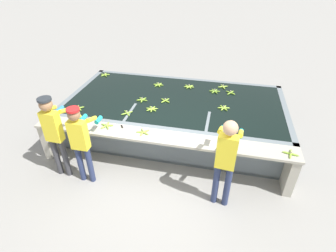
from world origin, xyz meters
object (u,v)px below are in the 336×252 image
(banana_bunch_floating_4, at_px, (78,108))
(banana_bunch_ledge_1, at_px, (107,126))
(knife_0, at_px, (123,128))
(banana_bunch_floating_9, at_px, (189,86))
(banana_bunch_floating_10, at_px, (215,91))
(banana_bunch_floating_11, at_px, (158,85))
(banana_bunch_floating_0, at_px, (152,109))
(worker_1, at_px, (80,139))
(banana_bunch_floating_1, at_px, (105,75))
(worker_2, at_px, (226,156))
(banana_bunch_floating_8, at_px, (142,100))
(banana_bunch_floating_5, at_px, (223,87))
(banana_bunch_ledge_0, at_px, (291,154))
(banana_bunch_floating_6, at_px, (224,108))
(banana_bunch_floating_3, at_px, (165,100))
(banana_bunch_floating_7, at_px, (230,93))
(worker_0, at_px, (54,130))
(banana_bunch_ledge_2, at_px, (143,132))
(banana_bunch_floating_2, at_px, (127,113))

(banana_bunch_floating_4, xyz_separation_m, banana_bunch_ledge_1, (0.93, -0.53, 0.00))
(knife_0, bearing_deg, banana_bunch_floating_9, 66.17)
(banana_bunch_floating_10, relative_size, banana_bunch_floating_11, 1.00)
(banana_bunch_floating_9, bearing_deg, banana_bunch_floating_10, -11.22)
(banana_bunch_floating_0, relative_size, banana_bunch_floating_4, 1.01)
(worker_1, bearing_deg, banana_bunch_floating_11, 75.32)
(banana_bunch_floating_1, bearing_deg, worker_2, -41.53)
(banana_bunch_floating_8, height_order, banana_bunch_ledge_1, banana_bunch_ledge_1)
(banana_bunch_floating_1, xyz_separation_m, banana_bunch_floating_5, (3.37, -0.07, 0.00))
(banana_bunch_floating_0, height_order, banana_bunch_floating_1, same)
(worker_2, relative_size, banana_bunch_ledge_0, 6.23)
(banana_bunch_floating_8, xyz_separation_m, banana_bunch_ledge_1, (-0.36, -1.25, 0.00))
(worker_1, relative_size, banana_bunch_floating_10, 5.82)
(worker_2, distance_m, banana_bunch_floating_6, 1.94)
(worker_2, height_order, banana_bunch_floating_0, worker_2)
(worker_2, bearing_deg, banana_bunch_floating_11, 123.57)
(banana_bunch_floating_0, distance_m, banana_bunch_floating_9, 1.51)
(worker_2, xyz_separation_m, banana_bunch_floating_11, (-1.87, 2.82, -0.17))
(banana_bunch_floating_3, xyz_separation_m, knife_0, (-0.56, -1.34, -0.01))
(banana_bunch_floating_3, bearing_deg, worker_2, -53.21)
(banana_bunch_floating_7, bearing_deg, banana_bunch_floating_0, -144.21)
(banana_bunch_ledge_1, bearing_deg, banana_bunch_floating_0, 50.83)
(worker_1, height_order, banana_bunch_floating_5, worker_1)
(banana_bunch_floating_0, xyz_separation_m, knife_0, (-0.36, -0.88, -0.01))
(banana_bunch_floating_8, xyz_separation_m, banana_bunch_ledge_0, (3.15, -1.37, 0.00))
(banana_bunch_floating_8, bearing_deg, banana_bunch_floating_3, 8.46)
(worker_1, distance_m, banana_bunch_ledge_1, 0.69)
(banana_bunch_floating_1, xyz_separation_m, banana_bunch_ledge_1, (1.16, -2.49, 0.00))
(worker_1, xyz_separation_m, banana_bunch_floating_0, (0.92, 1.52, -0.11))
(banana_bunch_floating_6, xyz_separation_m, banana_bunch_floating_7, (0.13, 0.83, 0.00))
(worker_0, height_order, banana_bunch_floating_5, worker_0)
(worker_0, bearing_deg, banana_bunch_floating_1, 97.28)
(banana_bunch_floating_7, bearing_deg, banana_bunch_floating_9, 172.90)
(banana_bunch_ledge_0, xyz_separation_m, banana_bunch_ledge_2, (-2.71, 0.07, -0.00))
(banana_bunch_floating_0, distance_m, banana_bunch_ledge_1, 1.12)
(banana_bunch_floating_11, distance_m, banana_bunch_ledge_1, 2.23)
(banana_bunch_floating_8, bearing_deg, banana_bunch_floating_11, 79.86)
(banana_bunch_ledge_1, relative_size, knife_0, 0.92)
(banana_bunch_floating_10, bearing_deg, banana_bunch_floating_6, -72.08)
(banana_bunch_floating_2, distance_m, banana_bunch_floating_4, 1.16)
(banana_bunch_floating_4, height_order, banana_bunch_floating_7, same)
(banana_bunch_floating_8, bearing_deg, banana_bunch_ledge_2, -71.63)
(banana_bunch_floating_10, height_order, banana_bunch_ledge_0, banana_bunch_ledge_0)
(banana_bunch_floating_1, relative_size, banana_bunch_ledge_0, 0.98)
(banana_bunch_floating_3, xyz_separation_m, banana_bunch_floating_6, (1.37, -0.05, -0.00))
(banana_bunch_floating_0, bearing_deg, banana_bunch_floating_3, 66.10)
(banana_bunch_floating_6, distance_m, banana_bunch_floating_10, 0.87)
(banana_bunch_floating_5, bearing_deg, worker_1, -128.33)
(banana_bunch_floating_8, height_order, banana_bunch_ledge_0, banana_bunch_ledge_0)
(worker_0, distance_m, banana_bunch_floating_9, 3.53)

